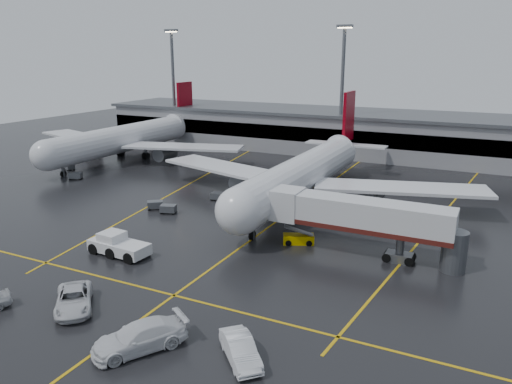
% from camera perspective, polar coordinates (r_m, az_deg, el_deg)
% --- Properties ---
extents(ground, '(220.00, 220.00, 0.00)m').
position_cam_1_polar(ground, '(61.60, 2.50, -3.36)').
color(ground, black).
rests_on(ground, ground).
extents(apron_line_centre, '(0.25, 90.00, 0.02)m').
position_cam_1_polar(apron_line_centre, '(61.59, 2.50, -3.35)').
color(apron_line_centre, gold).
rests_on(apron_line_centre, ground).
extents(apron_line_stop, '(60.00, 0.25, 0.02)m').
position_cam_1_polar(apron_line_stop, '(43.94, -9.47, -11.72)').
color(apron_line_stop, gold).
rests_on(apron_line_stop, ground).
extents(apron_line_left, '(9.99, 69.35, 0.02)m').
position_cam_1_polar(apron_line_left, '(79.35, -7.83, 0.88)').
color(apron_line_left, gold).
rests_on(apron_line_left, ground).
extents(apron_line_right, '(7.57, 69.64, 0.02)m').
position_cam_1_polar(apron_line_right, '(66.65, 20.44, -2.87)').
color(apron_line_right, gold).
rests_on(apron_line_right, ground).
extents(terminal, '(122.00, 19.00, 8.60)m').
position_cam_1_polar(terminal, '(105.11, 13.25, 6.64)').
color(terminal, gray).
rests_on(terminal, ground).
extents(light_mast_left, '(3.00, 1.20, 25.45)m').
position_cam_1_polar(light_mast_left, '(117.46, -9.56, 12.73)').
color(light_mast_left, '#595B60').
rests_on(light_mast_left, ground).
extents(light_mast_mid, '(3.00, 1.20, 25.45)m').
position_cam_1_polar(light_mast_mid, '(99.62, 9.95, 12.23)').
color(light_mast_mid, '#595B60').
rests_on(light_mast_mid, ground).
extents(main_airliner, '(48.80, 45.60, 14.10)m').
position_cam_1_polar(main_airliner, '(69.07, 5.80, 2.32)').
color(main_airliner, silver).
rests_on(main_airliner, ground).
extents(second_airliner, '(48.80, 45.60, 14.10)m').
position_cam_1_polar(second_airliner, '(100.78, -14.65, 6.11)').
color(second_airliner, silver).
rests_on(second_airliner, ground).
extents(jet_bridge, '(19.90, 3.40, 6.05)m').
position_cam_1_polar(jet_bridge, '(51.31, 12.01, -3.01)').
color(jet_bridge, silver).
rests_on(jet_bridge, ground).
extents(pushback_tractor, '(6.80, 3.23, 2.37)m').
position_cam_1_polar(pushback_tractor, '(53.23, -15.70, -6.00)').
color(pushback_tractor, silver).
rests_on(pushback_tractor, ground).
extents(belt_loader, '(3.63, 2.65, 2.12)m').
position_cam_1_polar(belt_loader, '(54.42, 4.94, -5.44)').
color(belt_loader, '#C3A001').
rests_on(belt_loader, ground).
extents(service_van_a, '(6.09, 6.25, 1.66)m').
position_cam_1_polar(service_van_a, '(43.56, -20.34, -11.59)').
color(service_van_a, silver).
rests_on(service_van_a, ground).
extents(service_van_b, '(5.94, 7.10, 1.94)m').
position_cam_1_polar(service_van_b, '(36.86, -13.33, -16.00)').
color(service_van_b, white).
rests_on(service_van_b, ground).
extents(service_van_c, '(4.80, 4.81, 1.66)m').
position_cam_1_polar(service_van_c, '(34.93, -1.82, -17.75)').
color(service_van_c, white).
rests_on(service_van_c, ground).
extents(baggage_cart_a, '(2.31, 1.88, 1.12)m').
position_cam_1_polar(baggage_cart_a, '(65.30, -10.12, -1.90)').
color(baggage_cart_a, '#595B60').
rests_on(baggage_cart_a, ground).
extents(baggage_cart_b, '(2.38, 2.25, 1.12)m').
position_cam_1_polar(baggage_cart_b, '(67.36, -11.60, -1.43)').
color(baggage_cart_b, '#595B60').
rests_on(baggage_cart_b, ground).
extents(baggage_cart_c, '(2.06, 1.40, 1.12)m').
position_cam_1_polar(baggage_cart_c, '(70.12, -4.40, -0.47)').
color(baggage_cart_c, '#595B60').
rests_on(baggage_cart_c, ground).
extents(baggage_cart_d, '(2.31, 1.87, 1.12)m').
position_cam_1_polar(baggage_cart_d, '(94.56, -20.83, 2.77)').
color(baggage_cart_d, '#595B60').
rests_on(baggage_cart_d, ground).
extents(baggage_cart_e, '(2.37, 2.06, 1.12)m').
position_cam_1_polar(baggage_cart_e, '(87.16, -20.16, 1.81)').
color(baggage_cart_e, '#595B60').
rests_on(baggage_cart_e, ground).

